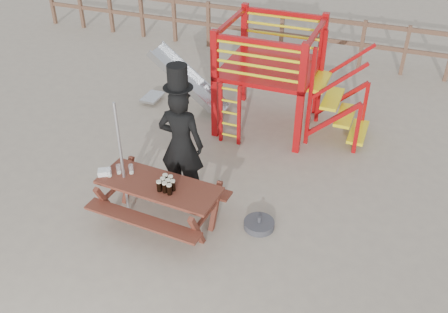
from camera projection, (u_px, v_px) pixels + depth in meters
ground at (182, 235)px, 7.35m from camera, size 60.00×60.00×0.00m
back_fence at (301, 31)px, 12.34m from camera, size 15.09×0.09×1.20m
playground_fort at (266, 74)px, 9.48m from camera, size 4.71×1.84×2.10m
picnic_table at (160, 198)px, 7.36m from camera, size 1.89×1.36×0.70m
man_with_hat at (181, 142)px, 7.57m from camera, size 0.74×0.52×2.27m
metal_pole at (122, 162)px, 7.21m from camera, size 0.04×0.04×1.94m
parasol_base at (259, 224)px, 7.45m from camera, size 0.46×0.46×0.20m
paper_bag at (104, 172)px, 7.39m from camera, size 0.23×0.21×0.08m
stout_pints at (167, 184)px, 7.06m from camera, size 0.25×0.27×0.17m
empty_glasses at (120, 170)px, 7.38m from camera, size 0.34×0.25×0.15m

